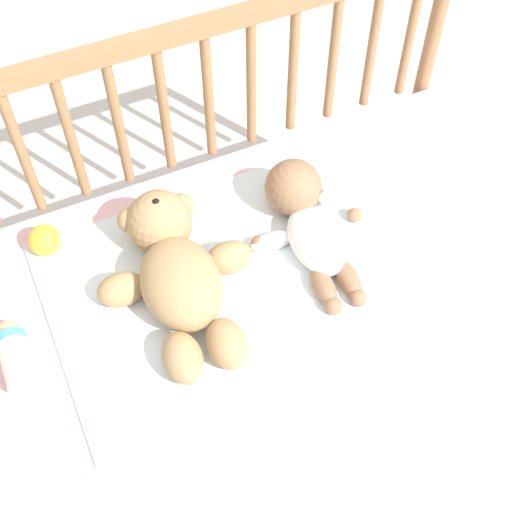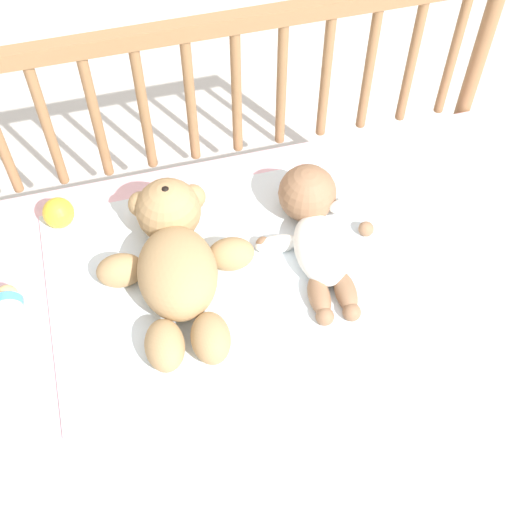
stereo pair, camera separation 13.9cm
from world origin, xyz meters
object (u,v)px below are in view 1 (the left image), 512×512
(teddy_bear, at_px, (176,270))
(baby, at_px, (307,219))
(baby_bottle, at_px, (15,354))
(toy_ball, at_px, (45,240))

(teddy_bear, xyz_separation_m, baby, (0.29, 0.02, -0.01))
(baby_bottle, bearing_deg, baby, 4.62)
(teddy_bear, height_order, baby, teddy_bear)
(baby_bottle, bearing_deg, toy_ball, 63.22)
(toy_ball, bearing_deg, baby_bottle, -116.78)
(baby, distance_m, toy_ball, 0.54)
(baby, height_order, baby_bottle, baby)
(baby, xyz_separation_m, baby_bottle, (-0.62, -0.05, -0.02))
(baby, distance_m, baby_bottle, 0.62)
(toy_ball, bearing_deg, baby, -19.64)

